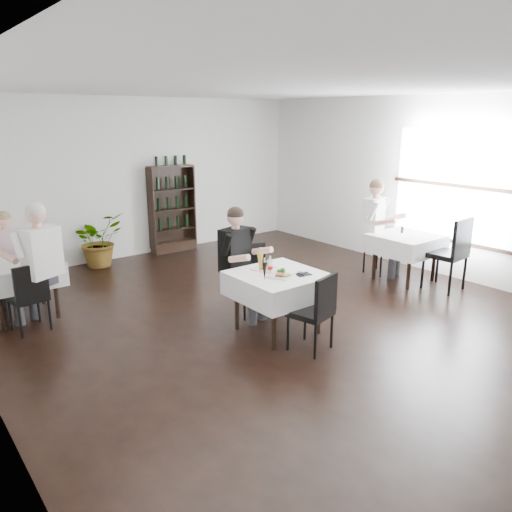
{
  "coord_description": "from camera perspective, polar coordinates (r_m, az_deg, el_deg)",
  "views": [
    {
      "loc": [
        -4.11,
        -4.45,
        2.63
      ],
      "look_at": [
        -0.49,
        0.2,
        0.98
      ],
      "focal_mm": 35.0,
      "sensor_mm": 36.0,
      "label": 1
    }
  ],
  "objects": [
    {
      "name": "room_shell",
      "position": [
        6.16,
        4.74,
        5.01
      ],
      "size": [
        9.0,
        9.0,
        9.0
      ],
      "color": "black",
      "rests_on": "ground"
    },
    {
      "name": "window_right",
      "position": [
        8.87,
        21.69,
        7.21
      ],
      "size": [
        0.06,
        2.3,
        1.85
      ],
      "color": "white",
      "rests_on": "room_shell"
    },
    {
      "name": "wine_shelf",
      "position": [
        10.11,
        -9.54,
        5.24
      ],
      "size": [
        0.9,
        0.28,
        1.75
      ],
      "color": "black",
      "rests_on": "ground"
    },
    {
      "name": "main_table",
      "position": [
        6.19,
        2.5,
        -3.3
      ],
      "size": [
        1.03,
        1.03,
        0.77
      ],
      "color": "black",
      "rests_on": "ground"
    },
    {
      "name": "left_table",
      "position": [
        7.37,
        -25.38,
        -1.74
      ],
      "size": [
        0.98,
        0.98,
        0.77
      ],
      "color": "black",
      "rests_on": "ground"
    },
    {
      "name": "right_table",
      "position": [
        8.54,
        16.69,
        1.35
      ],
      "size": [
        0.98,
        0.98,
        0.77
      ],
      "color": "black",
      "rests_on": "ground"
    },
    {
      "name": "potted_tree",
      "position": [
        9.45,
        -17.54,
        1.76
      ],
      "size": [
        1.07,
        0.99,
        0.97
      ],
      "primitive_type": "imported",
      "rotation": [
        0.0,
        0.0,
        0.32
      ],
      "color": "#265A1E",
      "rests_on": "ground"
    },
    {
      "name": "main_chair_far",
      "position": [
        6.84,
        -0.42,
        -2.11
      ],
      "size": [
        0.56,
        0.57,
        0.96
      ],
      "color": "black",
      "rests_on": "ground"
    },
    {
      "name": "main_chair_near",
      "position": [
        5.74,
        6.93,
        -5.92
      ],
      "size": [
        0.52,
        0.52,
        0.93
      ],
      "color": "black",
      "rests_on": "ground"
    },
    {
      "name": "left_chair_far",
      "position": [
        8.03,
        -26.41,
        -1.25
      ],
      "size": [
        0.5,
        0.5,
        0.92
      ],
      "color": "black",
      "rests_on": "ground"
    },
    {
      "name": "left_chair_near",
      "position": [
        6.82,
        -24.49,
        -3.9
      ],
      "size": [
        0.45,
        0.46,
        0.9
      ],
      "color": "black",
      "rests_on": "ground"
    },
    {
      "name": "right_chair_far",
      "position": [
        8.89,
        13.6,
        1.41
      ],
      "size": [
        0.42,
        0.42,
        0.9
      ],
      "color": "black",
      "rests_on": "ground"
    },
    {
      "name": "right_chair_near",
      "position": [
        8.24,
        21.48,
        0.71
      ],
      "size": [
        0.57,
        0.57,
        1.16
      ],
      "color": "black",
      "rests_on": "ground"
    },
    {
      "name": "diner_main",
      "position": [
        6.58,
        -1.83,
        0.17
      ],
      "size": [
        0.63,
        0.66,
        1.51
      ],
      "color": "#3B3B42",
      "rests_on": "ground"
    },
    {
      "name": "diner_left_far",
      "position": [
        7.97,
        -26.57,
        0.53
      ],
      "size": [
        0.61,
        0.64,
        1.35
      ],
      "color": "#3B3B42",
      "rests_on": "ground"
    },
    {
      "name": "diner_left_near",
      "position": [
        6.82,
        -23.81,
        0.02
      ],
      "size": [
        0.74,
        0.77,
        1.64
      ],
      "color": "#3B3B42",
      "rests_on": "ground"
    },
    {
      "name": "diner_right_far",
      "position": [
        8.67,
        13.89,
        4.0
      ],
      "size": [
        0.69,
        0.74,
        1.64
      ],
      "color": "#3B3B42",
      "rests_on": "ground"
    },
    {
      "name": "plate_far",
      "position": [
        6.3,
        1.02,
        -1.36
      ],
      "size": [
        0.33,
        0.33,
        0.08
      ],
      "color": "white",
      "rests_on": "main_table"
    },
    {
      "name": "plate_near",
      "position": [
        6.03,
        2.91,
        -2.17
      ],
      "size": [
        0.36,
        0.36,
        0.09
      ],
      "color": "white",
      "rests_on": "main_table"
    },
    {
      "name": "pilsner_dark",
      "position": [
        5.86,
        0.98,
        -1.73
      ],
      "size": [
        0.06,
        0.06,
        0.27
      ],
      "color": "black",
      "rests_on": "main_table"
    },
    {
      "name": "pilsner_lager",
      "position": [
        6.05,
        0.48,
        -0.88
      ],
      "size": [
        0.08,
        0.08,
        0.34
      ],
      "color": "gold",
      "rests_on": "main_table"
    },
    {
      "name": "coke_bottle",
      "position": [
        6.11,
        1.62,
        -1.21
      ],
      "size": [
        0.06,
        0.06,
        0.23
      ],
      "color": "silver",
      "rests_on": "main_table"
    },
    {
      "name": "napkin_cutlery",
      "position": [
        6.12,
        5.4,
        -2.08
      ],
      "size": [
        0.21,
        0.2,
        0.02
      ],
      "color": "black",
      "rests_on": "main_table"
    },
    {
      "name": "pepper_mill",
      "position": [
        8.62,
        16.37,
        2.9
      ],
      "size": [
        0.06,
        0.06,
        0.11
      ],
      "primitive_type": "cylinder",
      "rotation": [
        0.0,
        0.0,
        0.35
      ],
      "color": "black",
      "rests_on": "right_table"
    }
  ]
}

